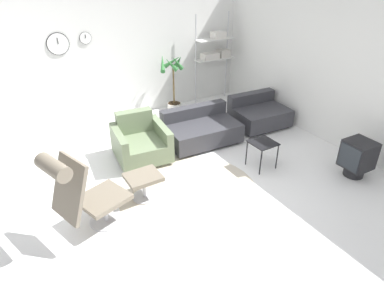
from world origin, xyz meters
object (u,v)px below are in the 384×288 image
Objects in this scene: crt_television at (357,157)px; shelf_unit at (216,50)px; lounge_chair at (80,189)px; ottoman at (143,181)px; armchair_red at (141,143)px; couch_second at (259,114)px; potted_plant at (173,88)px; side_table at (263,145)px; couch_low at (201,130)px.

shelf_unit reaches higher than crt_television.
lounge_chair is at bearing -143.48° from shelf_unit.
armchair_red is at bearing 68.50° from ottoman.
ottoman is 0.79× the size of crt_television.
shelf_unit reaches higher than couch_second.
side_table is at bearing -86.47° from potted_plant.
shelf_unit reaches higher than ottoman.
side_table reaches higher than ottoman.
crt_television is (3.14, -1.21, 0.05)m from ottoman.
crt_television is 3.97m from potted_plant.
ottoman is at bearing 22.76° from couch_second.
potted_plant reaches higher than ottoman.
shelf_unit reaches higher than side_table.
shelf_unit reaches higher than potted_plant.
couch_low is 0.69× the size of shelf_unit.
couch_low is at bearing 32.56° from ottoman.
armchair_red is 2.08m from side_table.
shelf_unit reaches higher than couch_low.
side_table is at bearing -6.74° from ottoman.
couch_second reaches higher than side_table.
couch_low is at bearing -131.35° from shelf_unit.
potted_plant is at bearing -46.97° from couch_second.
lounge_chair is 0.86× the size of couch_low.
crt_television is at bearing 146.28° from armchair_red.
ottoman is 3.37m from crt_television.
armchair_red reaches higher than side_table.
armchair_red is 0.48× the size of shelf_unit.
ottoman is 1.05× the size of side_table.
crt_television is at bearing -21.15° from ottoman.
ottoman is 0.24× the size of shelf_unit.
armchair_red is at bearing 117.64° from lounge_chair.
potted_plant is at bearing -94.21° from couch_low.
couch_second is 0.56× the size of shelf_unit.
crt_television is at bearing -71.07° from potted_plant.
potted_plant is (-1.21, 1.49, 0.36)m from couch_second.
ottoman is 2.04m from side_table.
crt_television is 0.46× the size of potted_plant.
couch_low is at bearing 106.62° from side_table.
couch_low is 1.35m from side_table.
couch_second is (3.06, 1.04, -0.05)m from ottoman.
couch_second reaches higher than crt_television.
armchair_red is at bearing 51.74° from crt_television.
couch_low is at bearing -174.89° from armchair_red.
armchair_red is (1.35, 1.38, -0.41)m from lounge_chair.
couch_low reaches higher than ottoman.
couch_second is (3.99, 1.34, -0.45)m from lounge_chair.
couch_low is 2.72m from crt_television.
ottoman is 0.43× the size of couch_second.
ottoman is at bearing 173.26° from side_table.
potted_plant is at bearing 20.83° from crt_television.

